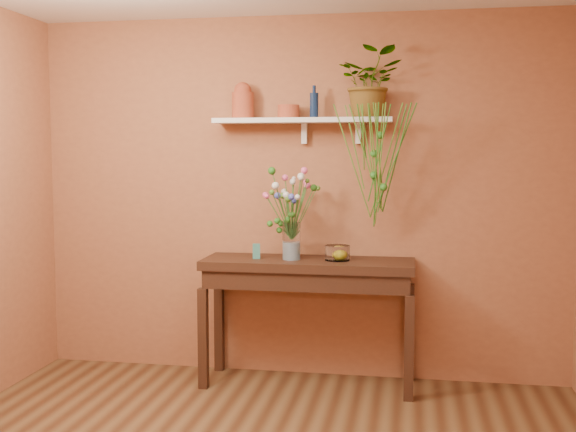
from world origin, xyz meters
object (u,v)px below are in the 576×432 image
object	(u,v)px
sideboard	(308,278)
terracotta_jug	(243,101)
spider_plant	(371,83)
glass_bowl	(337,253)
glass_vase	(291,244)
blue_bottle	(314,105)
bouquet	(289,196)

from	to	relation	value
sideboard	terracotta_jug	bearing A→B (deg)	163.96
spider_plant	glass_bowl	size ratio (longest dim) A/B	2.73
spider_plant	glass_vase	distance (m)	1.28
blue_bottle	glass_vase	world-z (taller)	blue_bottle
blue_bottle	spider_plant	distance (m)	0.43
sideboard	terracotta_jug	distance (m)	1.39
spider_plant	terracotta_jug	bearing A→B (deg)	179.45
spider_plant	glass_bowl	bearing A→B (deg)	-147.32
sideboard	bouquet	xyz separation A→B (m)	(-0.13, -0.03, 0.59)
terracotta_jug	glass_bowl	size ratio (longest dim) A/B	1.49
blue_bottle	terracotta_jug	bearing A→B (deg)	177.85
blue_bottle	glass_vase	xyz separation A→B (m)	(-0.14, -0.15, -1.00)
glass_vase	bouquet	bearing A→B (deg)	-146.77
glass_vase	glass_bowl	size ratio (longest dim) A/B	1.50
sideboard	blue_bottle	bearing A→B (deg)	80.21
sideboard	bouquet	world-z (taller)	bouquet
blue_bottle	glass_bowl	world-z (taller)	blue_bottle
terracotta_jug	spider_plant	bearing A→B (deg)	-0.55
sideboard	glass_vase	xyz separation A→B (m)	(-0.12, -0.02, 0.25)
sideboard	glass_bowl	world-z (taller)	glass_bowl
bouquet	glass_bowl	size ratio (longest dim) A/B	2.91
glass_vase	blue_bottle	bearing A→B (deg)	46.18
terracotta_jug	bouquet	size ratio (longest dim) A/B	0.51
glass_vase	bouquet	xyz separation A→B (m)	(-0.02, -0.01, 0.34)
spider_plant	bouquet	size ratio (longest dim) A/B	0.94
bouquet	glass_bowl	xyz separation A→B (m)	(0.34, 0.03, -0.41)
terracotta_jug	blue_bottle	xyz separation A→B (m)	(0.53, -0.02, -0.03)
bouquet	glass_bowl	bearing A→B (deg)	4.76
sideboard	spider_plant	distance (m)	1.47
terracotta_jug	blue_bottle	world-z (taller)	terracotta_jug
sideboard	blue_bottle	xyz separation A→B (m)	(0.02, 0.13, 1.25)
terracotta_jug	glass_bowl	distance (m)	1.32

